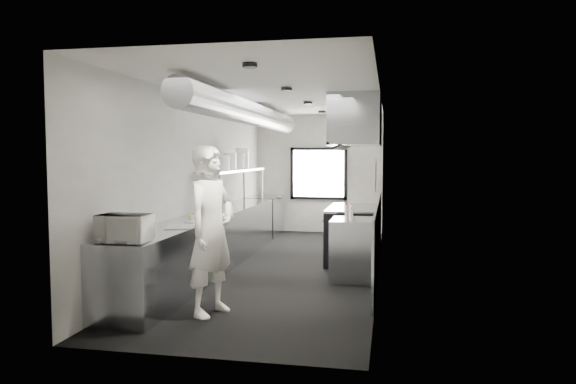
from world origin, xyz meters
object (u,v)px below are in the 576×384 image
at_px(line_cook, 211,231).
at_px(cutting_board, 208,215).
at_px(knife_block, 216,202).
at_px(plate_stack_a, 223,163).
at_px(pass_shelf, 234,171).
at_px(plate_stack_c, 239,161).
at_px(range, 353,234).
at_px(prep_counter, 210,242).
at_px(far_work_table, 264,216).
at_px(deli_tub_a, 151,226).
at_px(small_plate, 191,221).
at_px(squeeze_bottle_e, 351,211).
at_px(microwave, 125,228).
at_px(squeeze_bottle_d, 351,211).
at_px(deli_tub_b, 133,230).
at_px(bottle_station, 354,249).
at_px(exhaust_hood, 357,123).
at_px(plate_stack_d, 242,158).
at_px(squeeze_bottle_b, 351,215).
at_px(squeeze_bottle_c, 348,213).
at_px(plate_stack_b, 230,161).
at_px(squeeze_bottle_a, 347,215).

distance_m(line_cook, cutting_board, 2.09).
relative_size(knife_block, plate_stack_a, 0.99).
bearing_deg(pass_shelf, plate_stack_c, 90.54).
relative_size(pass_shelf, range, 1.88).
height_order(prep_counter, plate_stack_c, plate_stack_c).
distance_m(far_work_table, deli_tub_a, 5.59).
height_order(small_plate, squeeze_bottle_e, squeeze_bottle_e).
distance_m(microwave, squeeze_bottle_d, 3.53).
relative_size(range, deli_tub_b, 12.20).
bearing_deg(range, bottle_station, -85.43).
bearing_deg(exhaust_hood, microwave, -119.54).
height_order(microwave, deli_tub_a, microwave).
bearing_deg(plate_stack_d, small_plate, -87.99).
bearing_deg(range, far_work_table, 131.19).
bearing_deg(cutting_board, squeeze_bottle_e, 10.37).
relative_size(exhaust_hood, squeeze_bottle_d, 11.89).
height_order(far_work_table, plate_stack_d, plate_stack_d).
distance_m(squeeze_bottle_b, squeeze_bottle_e, 0.54).
relative_size(small_plate, squeeze_bottle_d, 1.03).
height_order(small_plate, plate_stack_a, plate_stack_a).
distance_m(microwave, squeeze_bottle_e, 3.64).
relative_size(far_work_table, squeeze_bottle_c, 7.50).
height_order(pass_shelf, plate_stack_b, plate_stack_b).
bearing_deg(small_plate, pass_shelf, 92.54).
relative_size(plate_stack_b, squeeze_bottle_a, 1.67).
xyz_separation_m(pass_shelf, squeeze_bottle_b, (2.32, -1.89, -0.55)).
height_order(exhaust_hood, far_work_table, exhaust_hood).
distance_m(exhaust_hood, squeeze_bottle_b, 2.12).
relative_size(prep_counter, plate_stack_c, 19.35).
bearing_deg(exhaust_hood, plate_stack_d, 159.44).
bearing_deg(far_work_table, knife_block, -92.35).
distance_m(far_work_table, plate_stack_d, 2.11).
height_order(plate_stack_a, plate_stack_d, plate_stack_d).
relative_size(squeeze_bottle_a, squeeze_bottle_e, 1.09).
distance_m(bottle_station, small_plate, 2.40).
height_order(far_work_table, microwave, microwave).
height_order(squeeze_bottle_d, squeeze_bottle_e, squeeze_bottle_d).
bearing_deg(squeeze_bottle_c, squeeze_bottle_a, -88.28).
height_order(squeeze_bottle_a, squeeze_bottle_c, squeeze_bottle_a).
height_order(exhaust_hood, squeeze_bottle_c, exhaust_hood).
height_order(knife_block, squeeze_bottle_b, knife_block).
bearing_deg(squeeze_bottle_b, deli_tub_b, -144.32).
bearing_deg(deli_tub_a, exhaust_hood, 52.59).
xyz_separation_m(exhaust_hood, squeeze_bottle_d, (-0.00, -1.20, -1.40)).
height_order(range, squeeze_bottle_e, squeeze_bottle_e).
xyz_separation_m(prep_counter, squeeze_bottle_b, (2.27, -0.39, 0.53)).
height_order(range, deli_tub_a, deli_tub_a).
xyz_separation_m(range, cutting_board, (-2.12, -1.45, 0.44)).
bearing_deg(plate_stack_a, far_work_table, 89.07).
bearing_deg(plate_stack_a, cutting_board, -84.02).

